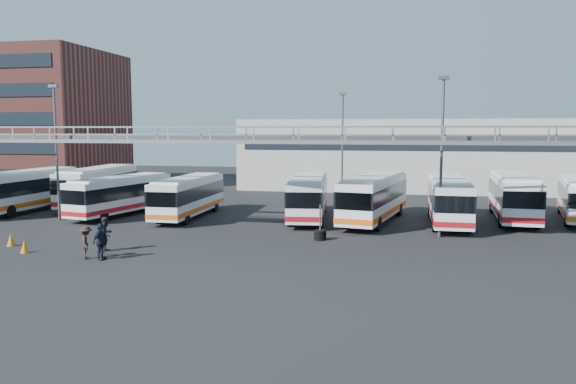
% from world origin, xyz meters
% --- Properties ---
extents(ground, '(140.00, 140.00, 0.00)m').
position_xyz_m(ground, '(0.00, 0.00, 0.00)').
color(ground, black).
rests_on(ground, ground).
extents(gantry, '(51.40, 5.15, 7.10)m').
position_xyz_m(gantry, '(0.00, 5.87, 5.51)').
color(gantry, gray).
rests_on(gantry, ground).
extents(apartment_building, '(18.00, 15.00, 16.00)m').
position_xyz_m(apartment_building, '(-34.00, 30.00, 8.00)').
color(apartment_building, brown).
rests_on(apartment_building, ground).
extents(warehouse, '(42.00, 14.00, 8.00)m').
position_xyz_m(warehouse, '(12.00, 38.00, 4.00)').
color(warehouse, '#9E9E99').
rests_on(warehouse, ground).
extents(light_pole_left, '(0.70, 0.35, 10.21)m').
position_xyz_m(light_pole_left, '(-16.00, 8.00, 5.73)').
color(light_pole_left, '#4C4F54').
rests_on(light_pole_left, ground).
extents(light_pole_mid, '(0.70, 0.35, 10.21)m').
position_xyz_m(light_pole_mid, '(12.00, 7.00, 5.73)').
color(light_pole_mid, '#4C4F54').
rests_on(light_pole_mid, ground).
extents(light_pole_back, '(0.70, 0.35, 10.21)m').
position_xyz_m(light_pole_back, '(4.00, 22.00, 5.73)').
color(light_pole_back, '#4C4F54').
rests_on(light_pole_back, ground).
extents(bus_0, '(2.91, 11.46, 3.46)m').
position_xyz_m(bus_0, '(-21.40, 11.67, 1.92)').
color(bus_0, silver).
rests_on(bus_0, ground).
extents(bus_1, '(3.59, 11.70, 3.50)m').
position_xyz_m(bus_1, '(-17.29, 15.85, 1.94)').
color(bus_1, silver).
rests_on(bus_1, ground).
extents(bus_2, '(4.41, 10.64, 3.15)m').
position_xyz_m(bus_2, '(-12.59, 11.23, 1.74)').
color(bus_2, silver).
rests_on(bus_2, ground).
extents(bus_3, '(2.60, 10.54, 3.19)m').
position_xyz_m(bus_3, '(-6.88, 11.40, 1.76)').
color(bus_3, silver).
rests_on(bus_3, ground).
extents(bus_5, '(3.74, 11.20, 3.34)m').
position_xyz_m(bus_5, '(2.49, 12.51, 1.85)').
color(bus_5, silver).
rests_on(bus_5, ground).
extents(bus_6, '(4.69, 11.77, 3.49)m').
position_xyz_m(bus_6, '(7.53, 12.11, 1.93)').
color(bus_6, silver).
rests_on(bus_6, ground).
extents(bus_7, '(2.59, 11.11, 3.37)m').
position_xyz_m(bus_7, '(12.92, 12.33, 1.87)').
color(bus_7, silver).
rests_on(bus_7, ground).
extents(bus_8, '(3.34, 11.73, 3.52)m').
position_xyz_m(bus_8, '(17.82, 15.07, 1.95)').
color(bus_8, silver).
rests_on(bus_8, ground).
extents(pedestrian_b, '(0.88, 1.06, 1.98)m').
position_xyz_m(pedestrian_b, '(-6.75, -1.27, 0.99)').
color(pedestrian_b, '#25222F').
rests_on(pedestrian_b, ground).
extents(pedestrian_c, '(1.16, 1.33, 1.78)m').
position_xyz_m(pedestrian_c, '(-6.78, -3.24, 0.89)').
color(pedestrian_c, black).
rests_on(pedestrian_c, ground).
extents(pedestrian_d, '(0.61, 1.20, 1.96)m').
position_xyz_m(pedestrian_d, '(-5.92, -3.28, 0.98)').
color(pedestrian_d, black).
rests_on(pedestrian_d, ground).
extents(cone_left, '(0.51, 0.51, 0.72)m').
position_xyz_m(cone_left, '(-11.02, -2.63, 0.36)').
color(cone_left, orange).
rests_on(cone_left, ground).
extents(cone_right, '(0.48, 0.48, 0.76)m').
position_xyz_m(cone_right, '(-13.05, -1.14, 0.38)').
color(cone_right, orange).
rests_on(cone_right, ground).
extents(tire_stack, '(0.77, 0.77, 2.21)m').
position_xyz_m(tire_stack, '(4.65, 4.50, 0.37)').
color(tire_stack, black).
rests_on(tire_stack, ground).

